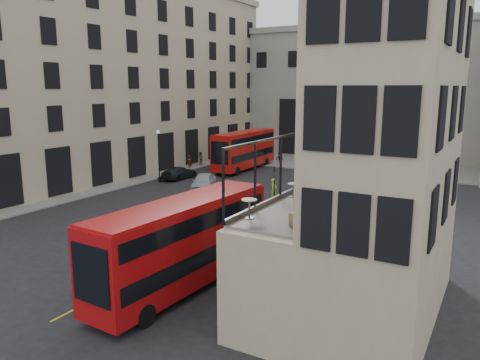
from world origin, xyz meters
The scene contains 31 objects.
ground centered at (0.00, 0.00, 0.00)m, with size 140.00×140.00×0.00m, color black.
host_building_main centered at (9.95, 0.00, 7.79)m, with size 7.26×11.40×15.10m.
host_frontage centered at (6.50, 0.00, 2.25)m, with size 3.00×11.00×4.50m, color #BCAE8D.
cafe_floor centered at (6.50, 0.00, 4.55)m, with size 3.00×10.00×0.10m, color slate.
building_left centered at (-26.96, 20.00, 11.38)m, with size 14.60×50.60×22.00m.
gateway centered at (-5.00, 47.99, 9.39)m, with size 35.00×10.60×18.00m.
pavement_far centered at (-6.00, 38.00, 0.06)m, with size 40.00×12.00×0.12m, color slate.
pavement_left centered at (-22.00, 12.00, 0.06)m, with size 8.00×48.00×0.12m, color slate.
traffic_light_near centered at (-1.00, 12.00, 2.42)m, with size 0.16×0.20×3.80m.
traffic_light_far centered at (-15.00, 28.00, 2.42)m, with size 0.16×0.20×3.80m.
street_lamp_a centered at (-17.00, 18.00, 2.39)m, with size 0.36×0.36×5.33m.
street_lamp_b centered at (-6.00, 34.00, 2.39)m, with size 0.36×0.36×5.33m.
bus_near centered at (0.85, -1.95, 2.45)m, with size 3.17×11.08×4.37m.
bus_far centered at (-12.98, 28.87, 2.53)m, with size 2.82×11.35×4.51m.
car_a centered at (-10.73, 16.87, 0.81)m, with size 1.91×4.74×1.61m, color #AAACB2.
car_b centered at (0.39, 29.24, 0.74)m, with size 1.57×4.51×1.49m, color #961409.
car_c centered at (-16.13, 20.22, 0.67)m, with size 1.87×4.60×1.34m, color black.
bicycle centered at (-7.02, 13.88, 0.52)m, with size 0.69×1.97×1.03m, color gray.
cyclist centered at (-3.28, 16.74, 0.92)m, with size 0.67×0.44×1.84m, color #B1EB18.
pedestrian_a centered at (-18.91, 28.32, 0.87)m, with size 0.84×0.66×1.73m, color gray.
pedestrian_b centered at (-10.74, 34.08, 0.78)m, with size 1.01×0.58×1.57m, color gray.
pedestrian_c centered at (-1.09, 34.42, 0.88)m, with size 1.03×0.43×1.76m, color gray.
pedestrian_d centered at (5.13, 31.13, 0.98)m, with size 0.96×0.62×1.96m, color gray.
pedestrian_e centered at (-18.77, 25.77, 0.98)m, with size 0.72×0.47×1.97m, color gray.
cafe_table_near centered at (5.36, -3.67, 5.10)m, with size 0.61×0.61×0.76m.
cafe_table_mid centered at (5.45, 0.47, 5.04)m, with size 0.53×0.53×0.66m.
cafe_table_far centered at (5.99, 3.23, 5.07)m, with size 0.57×0.57×0.71m.
cafe_chair_a centered at (7.34, -3.59, 4.87)m, with size 0.49×0.49×0.88m.
cafe_chair_b centered at (7.30, 0.43, 4.89)m, with size 0.50×0.50×0.97m.
cafe_chair_c centered at (7.11, 1.00, 4.86)m, with size 0.51×0.51×0.85m.
cafe_chair_d centered at (7.11, 2.45, 4.89)m, with size 0.48×0.48×0.96m.
Camera 1 is at (13.80, -19.22, 9.65)m, focal length 35.00 mm.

